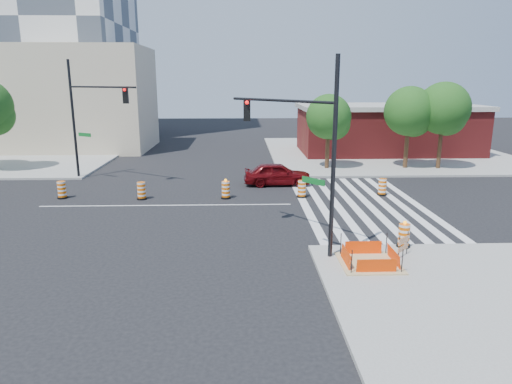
# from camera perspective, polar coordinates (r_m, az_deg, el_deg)

# --- Properties ---
(ground) EXTENTS (120.00, 120.00, 0.00)m
(ground) POSITION_cam_1_polar(r_m,az_deg,el_deg) (26.03, -11.19, -1.65)
(ground) COLOR black
(ground) RESTS_ON ground
(sidewalk_ne) EXTENTS (22.00, 22.00, 0.15)m
(sidewalk_ne) POSITION_cam_1_polar(r_m,az_deg,el_deg) (45.42, 15.83, 4.75)
(sidewalk_ne) COLOR gray
(sidewalk_ne) RESTS_ON ground
(sidewalk_nw) EXTENTS (22.00, 22.00, 0.15)m
(sidewalk_nw) POSITION_cam_1_polar(r_m,az_deg,el_deg) (48.67, -29.13, 4.10)
(sidewalk_nw) COLOR gray
(sidewalk_nw) RESTS_ON ground
(crosswalk_east) EXTENTS (6.75, 13.50, 0.01)m
(crosswalk_east) POSITION_cam_1_polar(r_m,az_deg,el_deg) (26.54, 12.83, -1.42)
(crosswalk_east) COLOR silver
(crosswalk_east) RESTS_ON ground
(lane_centerline) EXTENTS (14.00, 0.12, 0.01)m
(lane_centerline) POSITION_cam_1_polar(r_m,az_deg,el_deg) (26.03, -11.19, -1.64)
(lane_centerline) COLOR silver
(lane_centerline) RESTS_ON ground
(excavation_pit) EXTENTS (2.20, 2.20, 0.90)m
(excavation_pit) POSITION_cam_1_polar(r_m,az_deg,el_deg) (17.74, 13.98, -8.46)
(excavation_pit) COLOR tan
(excavation_pit) RESTS_ON ground
(brick_storefront) EXTENTS (16.50, 8.50, 4.60)m
(brick_storefront) POSITION_cam_1_polar(r_m,az_deg,el_deg) (45.15, 16.02, 7.56)
(brick_storefront) COLOR maroon
(brick_storefront) RESTS_ON ground
(beige_midrise) EXTENTS (14.00, 10.00, 10.00)m
(beige_midrise) POSITION_cam_1_polar(r_m,az_deg,el_deg) (49.54, -21.41, 10.78)
(beige_midrise) COLOR #C4B596
(beige_midrise) RESTS_ON ground
(red_coupe) EXTENTS (4.46, 1.86, 1.51)m
(red_coupe) POSITION_cam_1_polar(r_m,az_deg,el_deg) (30.37, 2.69, 2.28)
(red_coupe) COLOR #54070A
(red_coupe) RESTS_ON ground
(signal_pole_se) EXTENTS (3.85, 4.42, 7.58)m
(signal_pole_se) POSITION_cam_1_polar(r_m,az_deg,el_deg) (18.05, 5.78, 6.85)
(signal_pole_se) COLOR black
(signal_pole_se) RESTS_ON ground
(signal_pole_nw) EXTENTS (5.25, 3.32, 8.05)m
(signal_pole_nw) POSITION_cam_1_polar(r_m,az_deg,el_deg) (33.08, -20.13, 9.71)
(signal_pole_nw) COLOR black
(signal_pole_nw) RESTS_ON ground
(pit_drum) EXTENTS (0.57, 0.57, 1.11)m
(pit_drum) POSITION_cam_1_polar(r_m,az_deg,el_deg) (19.71, 18.00, -5.25)
(pit_drum) COLOR black
(pit_drum) RESTS_ON ground
(barricade) EXTENTS (0.59, 0.59, 0.93)m
(barricade) POSITION_cam_1_polar(r_m,az_deg,el_deg) (18.63, 17.93, -6.20)
(barricade) COLOR #DF5D04
(barricade) RESTS_ON ground
(tree_north_c) EXTENTS (3.46, 3.43, 5.83)m
(tree_north_c) POSITION_cam_1_polar(r_m,az_deg,el_deg) (35.69, 9.11, 8.96)
(tree_north_c) COLOR #382314
(tree_north_c) RESTS_ON ground
(tree_north_d) EXTENTS (3.78, 3.77, 6.41)m
(tree_north_d) POSITION_cam_1_polar(r_m,az_deg,el_deg) (37.24, 18.63, 9.22)
(tree_north_d) COLOR #382314
(tree_north_d) RESTS_ON ground
(tree_north_e) EXTENTS (3.96, 3.96, 6.73)m
(tree_north_e) POSITION_cam_1_polar(r_m,az_deg,el_deg) (37.87, 22.40, 9.31)
(tree_north_e) COLOR #382314
(tree_north_e) RESTS_ON ground
(median_drum_1) EXTENTS (0.60, 0.60, 1.02)m
(median_drum_1) POSITION_cam_1_polar(r_m,az_deg,el_deg) (29.29, -23.10, 0.18)
(median_drum_1) COLOR black
(median_drum_1) RESTS_ON ground
(median_drum_2) EXTENTS (0.60, 0.60, 1.02)m
(median_drum_2) POSITION_cam_1_polar(r_m,az_deg,el_deg) (27.55, -14.12, 0.08)
(median_drum_2) COLOR black
(median_drum_2) RESTS_ON ground
(median_drum_3) EXTENTS (0.60, 0.60, 1.18)m
(median_drum_3) POSITION_cam_1_polar(r_m,az_deg,el_deg) (26.99, -3.80, 0.21)
(median_drum_3) COLOR black
(median_drum_3) RESTS_ON ground
(median_drum_4) EXTENTS (0.60, 0.60, 1.02)m
(median_drum_4) POSITION_cam_1_polar(r_m,az_deg,el_deg) (27.30, 5.75, 0.31)
(median_drum_4) COLOR black
(median_drum_4) RESTS_ON ground
(median_drum_5) EXTENTS (0.60, 0.60, 1.02)m
(median_drum_5) POSITION_cam_1_polar(r_m,az_deg,el_deg) (28.70, 15.51, 0.54)
(median_drum_5) COLOR black
(median_drum_5) RESTS_ON ground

